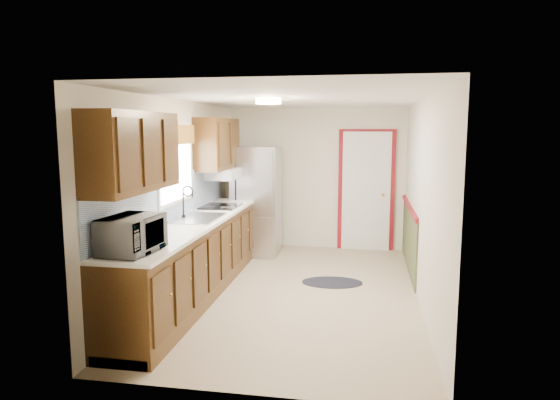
% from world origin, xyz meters
% --- Properties ---
extents(room_shell, '(3.20, 5.20, 2.52)m').
position_xyz_m(room_shell, '(0.00, 0.00, 1.20)').
color(room_shell, tan).
rests_on(room_shell, ground).
extents(kitchen_run, '(0.63, 4.00, 2.20)m').
position_xyz_m(kitchen_run, '(-1.24, -0.29, 0.81)').
color(kitchen_run, '#3B220D').
rests_on(kitchen_run, ground).
extents(back_wall_trim, '(1.12, 2.30, 2.08)m').
position_xyz_m(back_wall_trim, '(0.99, 2.21, 0.89)').
color(back_wall_trim, maroon).
rests_on(back_wall_trim, ground).
extents(ceiling_fixture, '(0.30, 0.30, 0.06)m').
position_xyz_m(ceiling_fixture, '(-0.30, -0.20, 2.36)').
color(ceiling_fixture, '#FFD88C').
rests_on(ceiling_fixture, room_shell).
extents(microwave, '(0.37, 0.62, 0.40)m').
position_xyz_m(microwave, '(-1.20, -1.95, 1.14)').
color(microwave, white).
rests_on(microwave, kitchen_run).
extents(refrigerator, '(0.75, 0.75, 1.77)m').
position_xyz_m(refrigerator, '(-0.91, 1.84, 0.88)').
color(refrigerator, '#B7B7BC').
rests_on(refrigerator, ground).
extents(rug, '(0.85, 0.59, 0.01)m').
position_xyz_m(rug, '(0.43, 0.46, 0.01)').
color(rug, black).
rests_on(rug, ground).
extents(cooktop, '(0.50, 0.60, 0.02)m').
position_xyz_m(cooktop, '(-1.19, 0.75, 0.95)').
color(cooktop, black).
rests_on(cooktop, kitchen_run).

